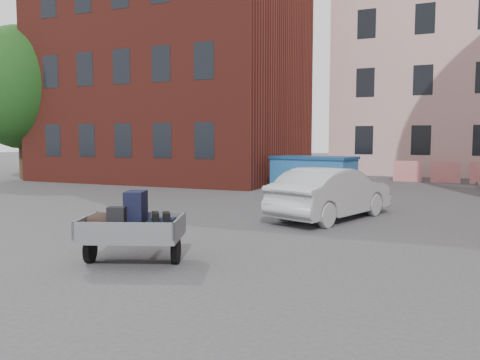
% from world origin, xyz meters
% --- Properties ---
extents(ground, '(120.00, 120.00, 0.00)m').
position_xyz_m(ground, '(0.00, 0.00, 0.00)').
color(ground, '#38383A').
rests_on(ground, ground).
extents(building_brick, '(12.00, 10.00, 14.00)m').
position_xyz_m(building_brick, '(-9.00, 13.00, 7.00)').
color(building_brick, '#591E16').
rests_on(building_brick, ground).
extents(far_building, '(6.00, 6.00, 8.00)m').
position_xyz_m(far_building, '(-20.00, 22.00, 4.00)').
color(far_building, maroon).
rests_on(far_building, ground).
extents(tree, '(5.28, 5.28, 8.30)m').
position_xyz_m(tree, '(-16.00, 9.00, 5.17)').
color(tree, '#3D2B1C').
rests_on(tree, ground).
extents(barriers, '(4.70, 0.18, 1.00)m').
position_xyz_m(barriers, '(4.20, 15.00, 0.50)').
color(barriers, red).
rests_on(barriers, ground).
extents(trailer, '(1.88, 1.98, 1.20)m').
position_xyz_m(trailer, '(-0.91, -2.73, 0.61)').
color(trailer, black).
rests_on(trailer, ground).
extents(dumpster, '(3.55, 2.33, 1.37)m').
position_xyz_m(dumpster, '(-0.81, 9.45, 0.69)').
color(dumpster, '#225EA3').
rests_on(dumpster, ground).
extents(silver_car, '(2.69, 4.27, 1.33)m').
position_xyz_m(silver_car, '(1.26, 2.92, 0.66)').
color(silver_car, '#9C9EA3').
rests_on(silver_car, ground).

